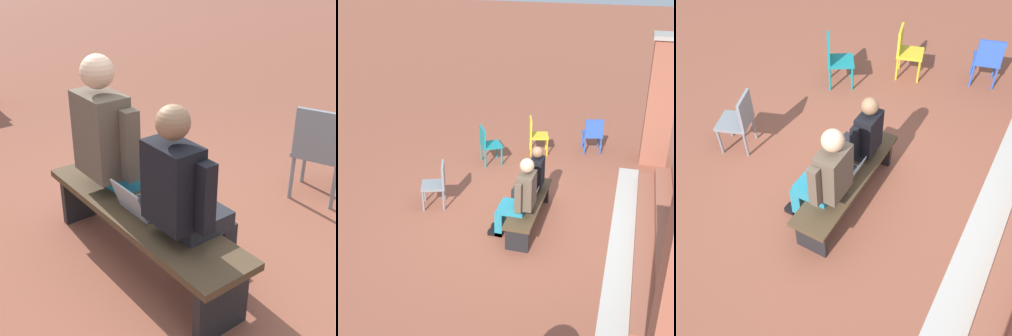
# 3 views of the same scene
# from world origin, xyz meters

# --- Properties ---
(ground_plane) EXTENTS (60.00, 60.00, 0.00)m
(ground_plane) POSITION_xyz_m (0.00, 0.00, 0.00)
(ground_plane) COLOR brown
(bench) EXTENTS (1.80, 0.44, 0.45)m
(bench) POSITION_xyz_m (0.07, 0.08, 0.35)
(bench) COLOR #4C3823
(bench) RESTS_ON ground
(person_student) EXTENTS (0.51, 0.64, 1.28)m
(person_student) POSITION_xyz_m (-0.33, 0.02, 0.69)
(person_student) COLOR #232328
(person_student) RESTS_ON ground
(person_adult) EXTENTS (0.58, 0.74, 1.41)m
(person_adult) POSITION_xyz_m (0.45, 0.01, 0.75)
(person_adult) COLOR teal
(person_adult) RESTS_ON ground
(laptop) EXTENTS (0.32, 0.29, 0.21)m
(laptop) POSITION_xyz_m (0.05, 0.09, 0.50)
(laptop) COLOR #9EA0A5
(laptop) RESTS_ON bench
(plastic_chair_foreground) EXTENTS (0.54, 0.54, 0.84)m
(plastic_chair_foreground) POSITION_xyz_m (-0.09, -1.65, 0.48)
(plastic_chair_foreground) COLOR gray
(plastic_chair_foreground) RESTS_ON ground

